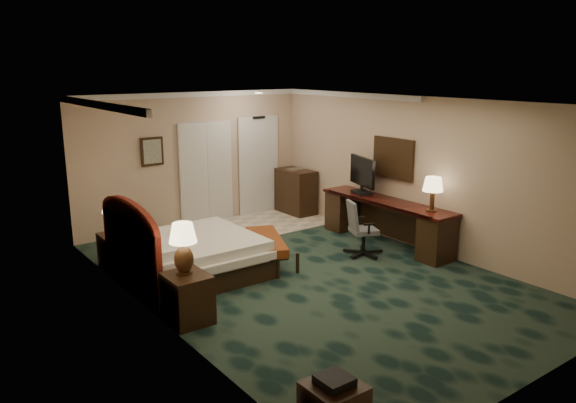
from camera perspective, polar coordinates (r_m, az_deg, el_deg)
floor at (r=8.86m, az=2.05°, el=-7.60°), size 5.00×7.50×0.00m
ceiling at (r=8.27m, az=2.21°, el=10.11°), size 5.00×7.50×0.00m
wall_back at (r=11.57m, az=-9.55°, el=4.23°), size 5.00×0.00×2.70m
wall_front at (r=6.11m, az=24.73°, el=-5.41°), size 5.00×0.00×2.70m
wall_left at (r=7.21m, az=-13.61°, el=-1.69°), size 0.00×7.50×2.70m
wall_right at (r=10.18m, az=13.22°, el=2.77°), size 0.00×7.50×2.70m
crown_molding at (r=8.27m, az=2.21°, el=9.76°), size 5.00×7.50×0.10m
tile_patch at (r=11.59m, az=-3.40°, el=-2.41°), size 3.20×1.70×0.01m
headboard at (r=8.31m, az=-15.70°, el=-4.45°), size 0.12×2.00×1.40m
entry_door at (r=12.37m, az=-3.03°, el=3.60°), size 1.02×0.06×2.18m
closet_doors at (r=11.70m, az=-8.32°, el=2.89°), size 1.20×0.06×2.10m
wall_art at (r=11.13m, az=-13.65°, el=4.96°), size 0.45×0.06×0.55m
wall_mirror at (r=10.51m, az=10.65°, el=4.34°), size 0.05×0.95×0.75m
bed at (r=8.91m, az=-9.74°, el=-5.57°), size 1.93×1.79×0.61m
nightstand_near at (r=7.38m, az=-10.17°, el=-9.64°), size 0.51×0.59×0.64m
nightstand_far at (r=9.58m, az=-17.12°, el=-4.78°), size 0.45×0.51×0.56m
lamp_near at (r=7.20m, az=-10.58°, el=-4.72°), size 0.45×0.45×0.67m
lamp_far at (r=9.41m, az=-17.41°, el=-1.49°), size 0.39×0.39×0.59m
bed_bench at (r=9.26m, az=-2.23°, el=-5.07°), size 1.02×1.47×0.47m
desk at (r=10.45m, az=9.88°, el=-2.08°), size 0.61×2.85×0.82m
tv at (r=10.73m, az=7.54°, el=2.64°), size 0.35×0.90×0.71m
desk_lamp at (r=9.67m, az=14.47°, el=0.74°), size 0.36×0.36×0.60m
desk_chair at (r=9.75m, az=7.71°, el=-2.69°), size 0.73×0.71×0.97m
minibar at (r=12.43m, az=0.81°, el=1.02°), size 0.51×0.93×0.98m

